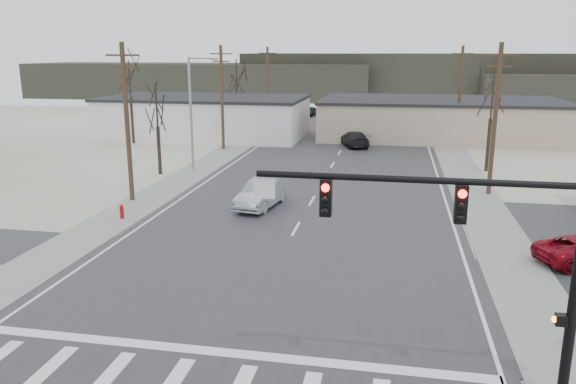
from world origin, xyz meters
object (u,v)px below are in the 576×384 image
sedan_crossing (262,194)px  car_far_b (310,111)px  traffic_signal_mast (502,241)px  car_far_a (354,139)px  fire_hydrant (122,212)px

sedan_crossing → car_far_b: size_ratio=1.22×
car_far_b → traffic_signal_mast: bearing=-69.1°
sedan_crossing → car_far_a: size_ratio=0.95×
traffic_signal_mast → sedan_crossing: size_ratio=1.79×
fire_hydrant → car_far_a: 30.14m
traffic_signal_mast → car_far_b: bearing=102.6°
traffic_signal_mast → car_far_a: traffic_signal_mast is taller
car_far_a → car_far_b: size_ratio=1.29×
sedan_crossing → car_far_a: (3.94, 23.96, -0.06)m
traffic_signal_mast → fire_hydrant: traffic_signal_mast is taller
sedan_crossing → car_far_a: 24.28m
traffic_signal_mast → fire_hydrant: size_ratio=10.29×
fire_hydrant → car_far_b: car_far_b is taller
traffic_signal_mast → sedan_crossing: 21.46m
traffic_signal_mast → sedan_crossing: (-10.74, 18.19, -3.80)m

